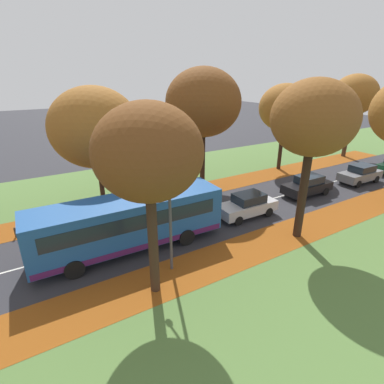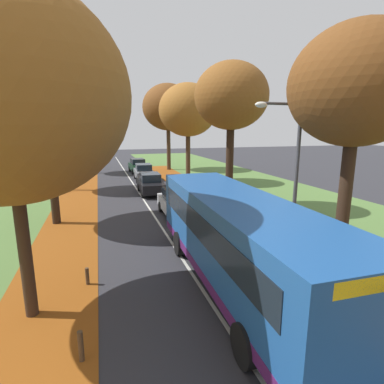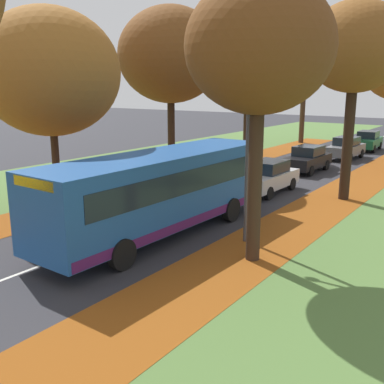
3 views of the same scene
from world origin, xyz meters
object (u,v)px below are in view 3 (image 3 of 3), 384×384
(tree_left_near, at_px, (50,72))
(bollard_fifth, at_px, (102,200))
(bus, at_px, (161,189))
(car_green_fourth_in_line, at_px, (368,141))
(tree_left_mid, at_px, (170,55))
(tree_left_far, at_px, (247,75))
(tree_left_distant, at_px, (305,67))
(car_silver_lead, at_px, (267,177))
(bollard_fourth, at_px, (36,216))
(streetlamp_right, at_px, (239,134))
(car_grey_third_in_line, at_px, (346,148))
(tree_right_mid, at_px, (355,48))
(tree_right_near, at_px, (259,48))
(car_black_following, at_px, (307,159))

(tree_left_near, bearing_deg, bollard_fifth, 41.92)
(bus, xyz_separation_m, car_green_fourth_in_line, (0.27, 27.14, -0.89))
(tree_left_mid, xyz_separation_m, car_green_fourth_in_line, (6.73, 18.22, -6.19))
(tree_left_far, bearing_deg, tree_left_distant, 88.10)
(bus, bearing_deg, car_silver_lead, 88.60)
(bollard_fourth, distance_m, streetlamp_right, 8.54)
(bollard_fifth, xyz_separation_m, car_grey_third_in_line, (4.80, 20.03, 0.52))
(tree_right_mid, xyz_separation_m, bollard_fifth, (-8.48, -7.64, -6.64))
(tree_right_mid, relative_size, car_silver_lead, 2.13)
(tree_left_distant, relative_size, streetlamp_right, 1.53)
(tree_left_far, xyz_separation_m, car_green_fourth_in_line, (6.88, 8.74, -5.29))
(bollard_fifth, height_order, streetlamp_right, streetlamp_right)
(tree_right_near, bearing_deg, bus, 175.84)
(tree_left_mid, relative_size, car_grey_third_in_line, 2.29)
(bus, distance_m, car_silver_lead, 8.31)
(bollard_fourth, relative_size, car_black_following, 0.17)
(tree_right_mid, xyz_separation_m, car_black_following, (-4.11, 5.86, -6.13))
(bollard_fifth, height_order, car_green_fourth_in_line, car_green_fourth_in_line)
(tree_right_mid, bearing_deg, car_silver_lead, -166.86)
(bollard_fifth, bearing_deg, tree_left_distant, 93.38)
(streetlamp_right, bearing_deg, tree_left_far, 117.83)
(tree_left_distant, height_order, car_green_fourth_in_line, tree_left_distant)
(tree_left_near, distance_m, bollard_fourth, 6.07)
(tree_left_near, bearing_deg, tree_left_far, 91.69)
(tree_left_mid, relative_size, streetlamp_right, 1.62)
(streetlamp_right, relative_size, car_grey_third_in_line, 1.41)
(tree_left_near, relative_size, tree_left_distant, 0.93)
(bus, bearing_deg, tree_left_far, 109.74)
(bollard_fifth, distance_m, bus, 5.07)
(tree_left_near, relative_size, streetlamp_right, 1.42)
(bollard_fourth, xyz_separation_m, bus, (4.67, 2.02, 1.33))
(streetlamp_right, bearing_deg, car_silver_lead, 108.07)
(tree_right_near, distance_m, car_black_following, 16.74)
(tree_left_near, relative_size, bollard_fourth, 11.53)
(car_grey_third_in_line, bearing_deg, tree_left_far, -155.36)
(tree_right_near, bearing_deg, tree_left_distant, 109.20)
(car_green_fourth_in_line, bearing_deg, streetlamp_right, -85.01)
(bollard_fourth, xyz_separation_m, car_green_fourth_in_line, (4.94, 29.16, 0.44))
(tree_right_near, bearing_deg, car_grey_third_in_line, 99.70)
(tree_left_distant, xyz_separation_m, car_grey_third_in_line, (6.41, -7.31, -6.15))
(tree_right_near, bearing_deg, car_green_fourth_in_line, 97.49)
(bollard_fourth, height_order, streetlamp_right, streetlamp_right)
(bollard_fifth, bearing_deg, car_black_following, 72.06)
(tree_right_near, relative_size, bollard_fifth, 14.11)
(car_black_following, bearing_deg, bollard_fourth, -104.51)
(tree_left_near, xyz_separation_m, bollard_fifth, (1.42, 1.28, -5.55))
(bollard_fourth, bearing_deg, bus, 23.35)
(tree_left_far, bearing_deg, car_green_fourth_in_line, 51.80)
(tree_left_far, height_order, car_silver_lead, tree_left_far)
(car_grey_third_in_line, bearing_deg, car_black_following, -93.75)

